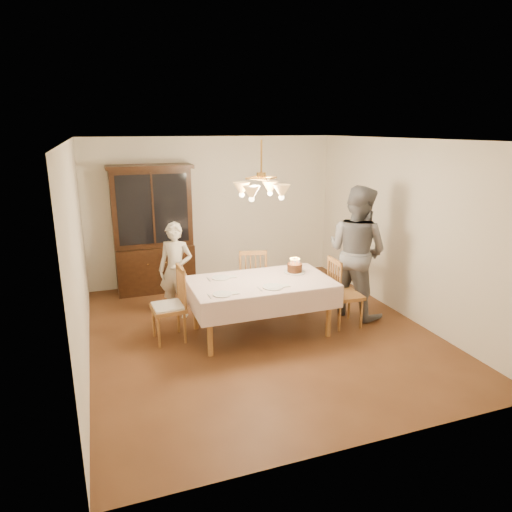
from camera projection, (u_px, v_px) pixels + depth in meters
name	position (u px, v px, depth m)	size (l,w,h in m)	color
ground	(261.00, 332.00, 6.34)	(5.00, 5.00, 0.00)	#522D17
room_shell	(261.00, 221.00, 5.91)	(5.00, 5.00, 5.00)	white
dining_table	(261.00, 286.00, 6.15)	(1.90, 1.10, 0.76)	brown
china_hutch	(153.00, 232.00, 7.74)	(1.38, 0.54, 2.16)	black
chair_far_side	(252.00, 283.00, 7.00)	(0.52, 0.51, 1.00)	brown
chair_left_end	(169.00, 308.00, 6.00)	(0.45, 0.47, 1.00)	brown
chair_right_end	(344.00, 296.00, 6.46)	(0.44, 0.46, 1.00)	brown
elderly_woman	(176.00, 270.00, 6.72)	(0.52, 0.34, 1.43)	beige
adult_in_grey	(357.00, 252.00, 6.73)	(0.95, 0.74, 1.95)	slate
birthday_cake	(295.00, 268.00, 6.46)	(0.30, 0.30, 0.21)	white
place_setting_near_left	(223.00, 294.00, 5.61)	(0.38, 0.24, 0.02)	white
place_setting_near_right	(274.00, 287.00, 5.87)	(0.41, 0.27, 0.02)	white
place_setting_far_left	(222.00, 278.00, 6.23)	(0.39, 0.24, 0.02)	white
chandelier	(261.00, 190.00, 5.80)	(0.62, 0.62, 0.73)	#BF8C3F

